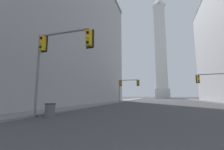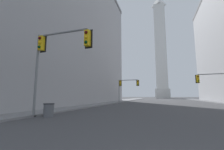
% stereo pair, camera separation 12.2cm
% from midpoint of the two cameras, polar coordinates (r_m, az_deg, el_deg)
% --- Properties ---
extents(sidewalk_left, '(5.00, 109.07, 0.15)m').
position_cam_midpoint_polar(sidewalk_left, '(36.20, 0.20, -10.15)').
color(sidewalk_left, slate).
rests_on(sidewalk_left, ground_plane).
extents(building_left, '(26.35, 40.01, 28.59)m').
position_cam_midpoint_polar(building_left, '(36.31, -26.21, 13.60)').
color(building_left, '#9E9EA0').
rests_on(building_left, ground_plane).
extents(obelisk, '(8.08, 8.08, 64.85)m').
position_cam_midpoint_polar(obelisk, '(97.25, 17.91, 10.20)').
color(obelisk, silver).
rests_on(obelisk, ground_plane).
extents(traffic_light_near_left, '(4.65, 0.51, 6.12)m').
position_cam_midpoint_polar(traffic_light_near_left, '(11.74, -21.10, 8.27)').
color(traffic_light_near_left, slate).
rests_on(traffic_light_near_left, ground_plane).
extents(traffic_light_mid_left, '(4.66, 0.51, 5.03)m').
position_cam_midpoint_polar(traffic_light_mid_left, '(33.31, 5.29, -3.87)').
color(traffic_light_mid_left, slate).
rests_on(traffic_light_mid_left, ground_plane).
extents(traffic_light_mid_right, '(5.22, 0.52, 4.86)m').
position_cam_midpoint_polar(traffic_light_mid_right, '(27.51, 35.93, -1.79)').
color(traffic_light_mid_right, slate).
rests_on(traffic_light_mid_right, ground_plane).
extents(trash_bin, '(0.75, 0.75, 0.95)m').
position_cam_midpoint_polar(trash_bin, '(11.85, -22.81, -12.18)').
color(trash_bin, '#595B60').
rests_on(trash_bin, ground_plane).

